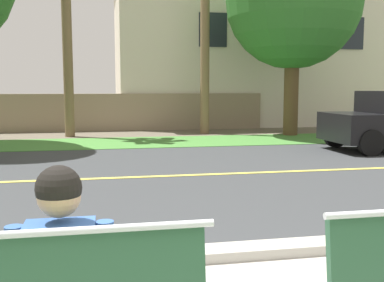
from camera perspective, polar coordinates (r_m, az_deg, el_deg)
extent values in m
plane|color=#665B4C|center=(9.89, -6.39, -2.84)|extent=(140.00, 140.00, 0.00)
cube|color=#ADA89E|center=(4.44, -0.18, -14.05)|extent=(44.00, 0.30, 0.11)
cube|color=#383A3D|center=(8.42, -5.55, -4.47)|extent=(52.00, 8.00, 0.01)
cube|color=#E0CC4C|center=(8.42, -5.55, -4.44)|extent=(48.00, 0.14, 0.01)
cube|color=#478438|center=(13.71, -7.73, -0.18)|extent=(48.00, 2.80, 0.02)
cylinder|color=silver|center=(2.18, -22.78, -10.74)|extent=(1.90, 0.04, 0.04)
cube|color=#33599E|center=(2.43, -15.93, -15.65)|extent=(0.34, 0.20, 0.52)
cylinder|color=#33599E|center=(2.47, -21.05, -14.98)|extent=(0.09, 0.09, 0.46)
cylinder|color=#33599E|center=(2.43, -10.68, -14.98)|extent=(0.09, 0.09, 0.46)
sphere|color=tan|center=(2.32, -16.22, -6.61)|extent=(0.21, 0.21, 0.21)
sphere|color=black|center=(2.32, -16.25, -5.65)|extent=(0.22, 0.22, 0.22)
cylinder|color=black|center=(11.68, 21.34, -0.22)|extent=(0.64, 0.18, 0.64)
cylinder|color=black|center=(13.12, 17.42, 0.64)|extent=(0.64, 0.18, 0.64)
cylinder|color=brown|center=(16.00, 12.22, 5.71)|extent=(0.49, 0.49, 2.81)
sphere|color=#2D6B28|center=(16.25, 12.50, 16.66)|extent=(4.49, 4.49, 4.49)
cylinder|color=brown|center=(15.91, -15.34, 14.71)|extent=(0.32, 0.32, 7.84)
cube|color=gray|center=(17.61, -12.11, 3.49)|extent=(13.00, 0.36, 1.40)
cube|color=beige|center=(22.07, 8.11, 11.44)|extent=(12.96, 6.40, 6.99)
cube|color=#232833|center=(18.21, 2.63, 13.65)|extent=(1.10, 0.06, 1.30)
cube|color=#232833|center=(20.38, 19.18, 12.54)|extent=(1.10, 0.06, 1.30)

